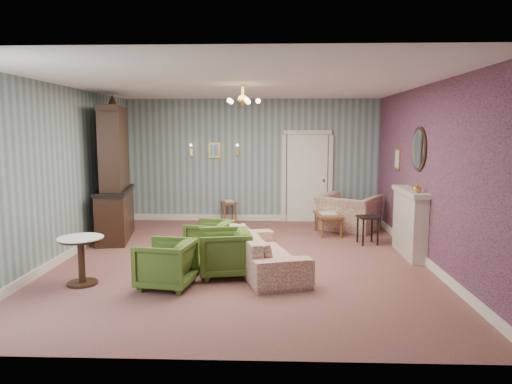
{
  "coord_description": "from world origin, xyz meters",
  "views": [
    {
      "loc": [
        0.5,
        -7.69,
        2.15
      ],
      "look_at": [
        0.2,
        0.4,
        1.1
      ],
      "focal_mm": 33.04,
      "sensor_mm": 36.0,
      "label": 1
    }
  ],
  "objects_px": {
    "sofa_chintz": "(265,245)",
    "fireplace": "(409,222)",
    "coffee_table": "(328,224)",
    "wingback_chair": "(349,207)",
    "olive_chair_b": "(224,250)",
    "dresser": "(114,170)",
    "side_table_black": "(368,230)",
    "olive_chair_c": "(210,237)",
    "pedestal_table": "(81,261)",
    "olive_chair_a": "(166,262)"
  },
  "relations": [
    {
      "from": "sofa_chintz",
      "to": "fireplace",
      "type": "height_order",
      "value": "fireplace"
    },
    {
      "from": "sofa_chintz",
      "to": "coffee_table",
      "type": "bearing_deg",
      "value": -42.61
    },
    {
      "from": "wingback_chair",
      "to": "fireplace",
      "type": "distance_m",
      "value": 2.18
    },
    {
      "from": "sofa_chintz",
      "to": "coffee_table",
      "type": "height_order",
      "value": "sofa_chintz"
    },
    {
      "from": "olive_chair_b",
      "to": "dresser",
      "type": "xyz_separation_m",
      "value": [
        -2.42,
        2.34,
        1.01
      ]
    },
    {
      "from": "olive_chair_b",
      "to": "wingback_chair",
      "type": "bearing_deg",
      "value": 134.7
    },
    {
      "from": "sofa_chintz",
      "to": "dresser",
      "type": "relative_size",
      "value": 0.76
    },
    {
      "from": "sofa_chintz",
      "to": "side_table_black",
      "type": "height_order",
      "value": "sofa_chintz"
    },
    {
      "from": "olive_chair_c",
      "to": "wingback_chair",
      "type": "height_order",
      "value": "wingback_chair"
    },
    {
      "from": "coffee_table",
      "to": "dresser",
      "type": "bearing_deg",
      "value": -172.29
    },
    {
      "from": "wingback_chair",
      "to": "fireplace",
      "type": "xyz_separation_m",
      "value": [
        0.72,
        -2.06,
        0.06
      ]
    },
    {
      "from": "olive_chair_b",
      "to": "fireplace",
      "type": "bearing_deg",
      "value": 102.49
    },
    {
      "from": "side_table_black",
      "to": "olive_chair_b",
      "type": "bearing_deg",
      "value": -140.73
    },
    {
      "from": "dresser",
      "to": "fireplace",
      "type": "relative_size",
      "value": 1.99
    },
    {
      "from": "olive_chair_c",
      "to": "pedestal_table",
      "type": "xyz_separation_m",
      "value": [
        -1.61,
        -1.47,
        -0.01
      ]
    },
    {
      "from": "dresser",
      "to": "olive_chair_b",
      "type": "bearing_deg",
      "value": -54.22
    },
    {
      "from": "fireplace",
      "to": "wingback_chair",
      "type": "bearing_deg",
      "value": 109.36
    },
    {
      "from": "coffee_table",
      "to": "olive_chair_a",
      "type": "bearing_deg",
      "value": -127.04
    },
    {
      "from": "side_table_black",
      "to": "pedestal_table",
      "type": "xyz_separation_m",
      "value": [
        -4.5,
        -2.56,
        0.07
      ]
    },
    {
      "from": "olive_chair_c",
      "to": "coffee_table",
      "type": "relative_size",
      "value": 0.81
    },
    {
      "from": "pedestal_table",
      "to": "olive_chair_a",
      "type": "bearing_deg",
      "value": -3.63
    },
    {
      "from": "olive_chair_c",
      "to": "dresser",
      "type": "bearing_deg",
      "value": -107.62
    },
    {
      "from": "olive_chair_a",
      "to": "fireplace",
      "type": "height_order",
      "value": "fireplace"
    },
    {
      "from": "olive_chair_b",
      "to": "pedestal_table",
      "type": "xyz_separation_m",
      "value": [
        -1.96,
        -0.49,
        -0.04
      ]
    },
    {
      "from": "sofa_chintz",
      "to": "coffee_table",
      "type": "relative_size",
      "value": 2.42
    },
    {
      "from": "dresser",
      "to": "pedestal_table",
      "type": "height_order",
      "value": "dresser"
    },
    {
      "from": "fireplace",
      "to": "coffee_table",
      "type": "relative_size",
      "value": 1.61
    },
    {
      "from": "olive_chair_b",
      "to": "dresser",
      "type": "height_order",
      "value": "dresser"
    },
    {
      "from": "olive_chair_c",
      "to": "sofa_chintz",
      "type": "relative_size",
      "value": 0.34
    },
    {
      "from": "side_table_black",
      "to": "olive_chair_c",
      "type": "bearing_deg",
      "value": -159.25
    },
    {
      "from": "olive_chair_a",
      "to": "fireplace",
      "type": "bearing_deg",
      "value": 125.16
    },
    {
      "from": "sofa_chintz",
      "to": "side_table_black",
      "type": "bearing_deg",
      "value": -63.85
    },
    {
      "from": "dresser",
      "to": "pedestal_table",
      "type": "relative_size",
      "value": 4.05
    },
    {
      "from": "olive_chair_a",
      "to": "coffee_table",
      "type": "height_order",
      "value": "olive_chair_a"
    },
    {
      "from": "olive_chair_b",
      "to": "olive_chair_a",
      "type": "bearing_deg",
      "value": -62.87
    },
    {
      "from": "olive_chair_a",
      "to": "dresser",
      "type": "distance_m",
      "value": 3.5
    },
    {
      "from": "coffee_table",
      "to": "fireplace",
      "type": "bearing_deg",
      "value": -53.67
    },
    {
      "from": "olive_chair_a",
      "to": "coffee_table",
      "type": "bearing_deg",
      "value": 152.53
    },
    {
      "from": "olive_chair_b",
      "to": "fireplace",
      "type": "relative_size",
      "value": 0.55
    },
    {
      "from": "wingback_chair",
      "to": "fireplace",
      "type": "height_order",
      "value": "fireplace"
    },
    {
      "from": "side_table_black",
      "to": "pedestal_table",
      "type": "bearing_deg",
      "value": -150.34
    },
    {
      "from": "side_table_black",
      "to": "dresser",
      "type": "bearing_deg",
      "value": 176.99
    },
    {
      "from": "olive_chair_b",
      "to": "coffee_table",
      "type": "xyz_separation_m",
      "value": [
        1.88,
        2.92,
        -0.16
      ]
    },
    {
      "from": "olive_chair_b",
      "to": "coffee_table",
      "type": "distance_m",
      "value": 3.48
    },
    {
      "from": "olive_chair_c",
      "to": "olive_chair_b",
      "type": "bearing_deg",
      "value": 35.01
    },
    {
      "from": "olive_chair_a",
      "to": "sofa_chintz",
      "type": "relative_size",
      "value": 0.35
    },
    {
      "from": "olive_chair_b",
      "to": "sofa_chintz",
      "type": "bearing_deg",
      "value": 104.3
    },
    {
      "from": "coffee_table",
      "to": "wingback_chair",
      "type": "bearing_deg",
      "value": 40.38
    },
    {
      "from": "fireplace",
      "to": "olive_chair_b",
      "type": "bearing_deg",
      "value": -157.6
    },
    {
      "from": "pedestal_table",
      "to": "fireplace",
      "type": "bearing_deg",
      "value": 19.22
    }
  ]
}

